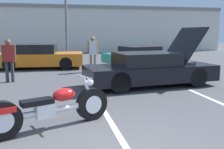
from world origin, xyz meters
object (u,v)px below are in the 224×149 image
parked_car_right_row (142,56)px  spectator_midground (9,57)px  parked_car_mid_row (40,57)px  motorcycle (51,108)px  spectator_far_lot (93,51)px  show_car_hood_open (151,69)px

parked_car_right_row → spectator_midground: bearing=-163.7°
parked_car_mid_row → spectator_midground: (-0.86, -3.71, 0.36)m
motorcycle → parked_car_mid_row: 8.92m
spectator_midground → spectator_far_lot: spectator_far_lot is taller
spectator_midground → parked_car_right_row: bearing=30.9°
motorcycle → spectator_midground: size_ratio=1.47×
show_car_hood_open → spectator_midground: size_ratio=2.92×
parked_car_mid_row → spectator_midground: spectator_midground is taller
show_car_hood_open → spectator_far_lot: show_car_hood_open is taller
parked_car_mid_row → spectator_midground: bearing=-98.0°
motorcycle → spectator_far_lot: size_ratio=1.41×
spectator_midground → spectator_far_lot: (3.46, 1.92, 0.04)m
motorcycle → show_car_hood_open: show_car_hood_open is taller
show_car_hood_open → spectator_far_lot: (-1.56, 3.64, 0.42)m
motorcycle → parked_car_mid_row: (-0.80, 8.88, 0.19)m
parked_car_mid_row → motorcycle: bearing=-79.8°
show_car_hood_open → spectator_far_lot: size_ratio=2.81×
spectator_far_lot → spectator_midground: bearing=-150.9°
parked_car_right_row → show_car_hood_open: bearing=-120.4°
parked_car_mid_row → spectator_far_lot: (2.60, -1.79, 0.40)m
spectator_midground → spectator_far_lot: size_ratio=0.96×
parked_car_right_row → spectator_midground: (-6.63, -3.97, 0.43)m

